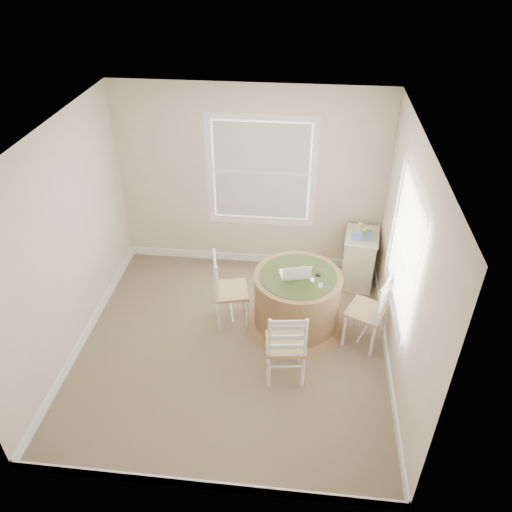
# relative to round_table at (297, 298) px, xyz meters

# --- Properties ---
(room) EXTENTS (3.64, 3.64, 2.64)m
(room) POSITION_rel_round_table_xyz_m (-0.55, -0.32, 0.89)
(room) COLOR #755E4A
(room) RESTS_ON ground
(round_table) EXTENTS (1.23, 1.23, 0.76)m
(round_table) POSITION_rel_round_table_xyz_m (0.00, 0.00, 0.00)
(round_table) COLOR olive
(round_table) RESTS_ON ground
(chair_left) EXTENTS (0.49, 0.50, 0.95)m
(chair_left) POSITION_rel_round_table_xyz_m (-0.80, -0.01, 0.06)
(chair_left) COLOR white
(chair_left) RESTS_ON ground
(chair_near) EXTENTS (0.47, 0.45, 0.95)m
(chair_near) POSITION_rel_round_table_xyz_m (-0.09, -0.85, 0.06)
(chair_near) COLOR white
(chair_near) RESTS_ON ground
(chair_right) EXTENTS (0.54, 0.55, 0.95)m
(chair_right) POSITION_rel_round_table_xyz_m (0.81, -0.21, 0.06)
(chair_right) COLOR white
(chair_right) RESTS_ON ground
(laptop) EXTENTS (0.39, 0.36, 0.23)m
(laptop) POSITION_rel_round_table_xyz_m (-0.04, -0.01, 0.37)
(laptop) COLOR white
(laptop) RESTS_ON round_table
(mouse) EXTENTS (0.07, 0.10, 0.03)m
(mouse) POSITION_rel_round_table_xyz_m (0.16, -0.07, 0.35)
(mouse) COLOR white
(mouse) RESTS_ON round_table
(phone) EXTENTS (0.06, 0.09, 0.02)m
(phone) POSITION_rel_round_table_xyz_m (0.26, -0.16, 0.34)
(phone) COLOR #B7BABF
(phone) RESTS_ON round_table
(keys) EXTENTS (0.07, 0.06, 0.02)m
(keys) POSITION_rel_round_table_xyz_m (0.23, 0.03, 0.35)
(keys) COLOR black
(keys) RESTS_ON round_table
(corner_chest) EXTENTS (0.49, 0.63, 0.77)m
(corner_chest) POSITION_rel_round_table_xyz_m (0.80, 0.96, -0.03)
(corner_chest) COLOR beige
(corner_chest) RESTS_ON ground
(tissue_box) EXTENTS (0.13, 0.13, 0.10)m
(tissue_box) POSITION_rel_round_table_xyz_m (0.72, 0.87, 0.41)
(tissue_box) COLOR #5C84D3
(tissue_box) RESTS_ON corner_chest
(box_yellow) EXTENTS (0.16, 0.12, 0.06)m
(box_yellow) POSITION_rel_round_table_xyz_m (0.88, 1.02, 0.39)
(box_yellow) COLOR #EDE453
(box_yellow) RESTS_ON corner_chest
(box_blue) EXTENTS (0.09, 0.09, 0.12)m
(box_blue) POSITION_rel_round_table_xyz_m (0.88, 0.88, 0.42)
(box_blue) COLOR #3666A4
(box_blue) RESTS_ON corner_chest
(cup_cream) EXTENTS (0.07, 0.07, 0.09)m
(cup_cream) POSITION_rel_round_table_xyz_m (0.78, 1.12, 0.40)
(cup_cream) COLOR beige
(cup_cream) RESTS_ON corner_chest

